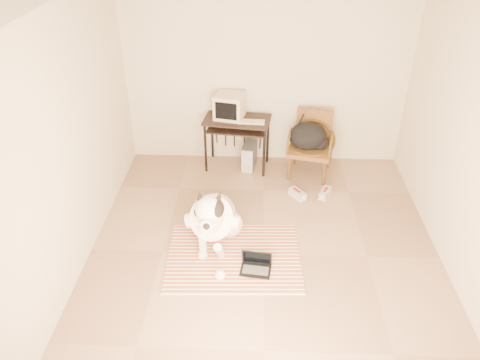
# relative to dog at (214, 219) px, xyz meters

# --- Properties ---
(floor) EXTENTS (4.50, 4.50, 0.00)m
(floor) POSITION_rel_dog_xyz_m (0.58, -0.15, -0.38)
(floor) COLOR #907158
(floor) RESTS_ON ground
(ceiling) EXTENTS (4.50, 4.50, 0.00)m
(ceiling) POSITION_rel_dog_xyz_m (0.58, -0.15, 2.32)
(ceiling) COLOR silver
(ceiling) RESTS_ON wall_back
(wall_back) EXTENTS (4.50, 0.00, 4.50)m
(wall_back) POSITION_rel_dog_xyz_m (0.58, 2.10, 0.97)
(wall_back) COLOR beige
(wall_back) RESTS_ON floor
(wall_front) EXTENTS (4.50, 0.00, 4.50)m
(wall_front) POSITION_rel_dog_xyz_m (0.58, -2.40, 0.97)
(wall_front) COLOR beige
(wall_front) RESTS_ON floor
(wall_left) EXTENTS (0.00, 4.50, 4.50)m
(wall_left) POSITION_rel_dog_xyz_m (-1.42, -0.15, 0.97)
(wall_left) COLOR beige
(wall_left) RESTS_ON floor
(wall_right) EXTENTS (0.00, 4.50, 4.50)m
(wall_right) POSITION_rel_dog_xyz_m (2.58, -0.15, 0.97)
(wall_right) COLOR beige
(wall_right) RESTS_ON floor
(rug) EXTENTS (1.54, 1.20, 0.02)m
(rug) POSITION_rel_dog_xyz_m (0.24, -0.22, -0.37)
(rug) COLOR #CD402B
(rug) RESTS_ON floor
(dog) EXTENTS (0.63, 1.32, 0.95)m
(dog) POSITION_rel_dog_xyz_m (0.00, 0.00, 0.00)
(dog) COLOR white
(dog) RESTS_ON rug
(laptop) EXTENTS (0.35, 0.27, 0.23)m
(laptop) POSITION_rel_dog_xyz_m (0.49, -0.41, -0.30)
(laptop) COLOR black
(laptop) RESTS_ON rug
(computer_desk) EXTENTS (0.99, 0.64, 0.77)m
(computer_desk) POSITION_rel_dog_xyz_m (0.18, 1.80, 0.29)
(computer_desk) COLOR black
(computer_desk) RESTS_ON floor
(crt_monitor) EXTENTS (0.46, 0.44, 0.35)m
(crt_monitor) POSITION_rel_dog_xyz_m (0.07, 1.86, 0.57)
(crt_monitor) COLOR beige
(crt_monitor) RESTS_ON computer_desk
(desk_keyboard) EXTENTS (0.37, 0.16, 0.02)m
(desk_keyboard) POSITION_rel_dog_xyz_m (0.39, 1.70, 0.41)
(desk_keyboard) COLOR beige
(desk_keyboard) RESTS_ON computer_desk
(pc_tower) EXTENTS (0.23, 0.43, 0.38)m
(pc_tower) POSITION_rel_dog_xyz_m (0.36, 1.79, -0.19)
(pc_tower) COLOR #4A4A4C
(pc_tower) RESTS_ON floor
(rattan_chair) EXTENTS (0.71, 0.69, 0.90)m
(rattan_chair) POSITION_rel_dog_xyz_m (1.24, 1.69, 0.08)
(rattan_chair) COLOR brown
(rattan_chair) RESTS_ON floor
(backpack) EXTENTS (0.57, 0.43, 0.39)m
(backpack) POSITION_rel_dog_xyz_m (1.20, 1.63, 0.22)
(backpack) COLOR black
(backpack) RESTS_ON rattan_chair
(sneaker_left) EXTENTS (0.25, 0.28, 0.10)m
(sneaker_left) POSITION_rel_dog_xyz_m (1.04, 1.03, -0.33)
(sneaker_left) COLOR silver
(sneaker_left) RESTS_ON floor
(sneaker_right) EXTENTS (0.21, 0.29, 0.09)m
(sneaker_right) POSITION_rel_dog_xyz_m (1.41, 1.06, -0.33)
(sneaker_right) COLOR silver
(sneaker_right) RESTS_ON floor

